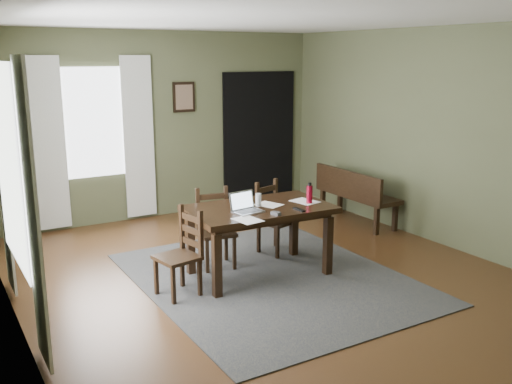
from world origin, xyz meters
TOP-DOWN VIEW (x-y plane):
  - ground at (0.00, 0.00)m, footprint 5.00×6.00m
  - room_shell at (0.00, 0.00)m, footprint 5.02×6.02m
  - rug at (0.00, 0.00)m, footprint 2.60×3.20m
  - dining_table at (-0.04, 0.17)m, footprint 1.57×0.99m
  - chair_end at (-0.98, 0.10)m, footprint 0.45×0.44m
  - chair_back_left at (-0.32, 0.65)m, footprint 0.45×0.45m
  - chair_back_right at (0.49, 0.71)m, footprint 0.46×0.46m
  - bench at (2.15, 1.18)m, footprint 0.44×1.38m
  - laptop at (-0.26, 0.07)m, footprint 0.33×0.27m
  - computer_mouse at (-0.07, -0.20)m, footprint 0.08×0.11m
  - tv_remote at (0.24, -0.18)m, footprint 0.05×0.17m
  - drinking_glass at (-0.03, 0.20)m, footprint 0.07×0.07m
  - water_bottle at (0.51, 0.01)m, footprint 0.08×0.08m
  - paper_a at (-0.40, -0.21)m, footprint 0.25×0.30m
  - paper_c at (0.09, 0.18)m, footprint 0.29×0.32m
  - paper_d at (0.51, 0.10)m, footprint 0.28×0.33m
  - window_left at (-2.47, 0.20)m, footprint 0.01×1.30m
  - window_back at (-1.00, 2.97)m, footprint 1.00×0.01m
  - curtain_left_near at (-2.44, -0.62)m, footprint 0.03×0.48m
  - curtain_left_far at (-2.44, 1.02)m, footprint 0.03×0.48m
  - curtain_back_left at (-1.62, 2.94)m, footprint 0.44×0.03m
  - curtain_back_right at (-0.38, 2.94)m, footprint 0.44×0.03m
  - framed_picture at (0.35, 2.97)m, footprint 0.34×0.03m
  - doorway_back at (1.65, 2.97)m, footprint 1.30×0.03m

SIDE VIEW (x-z plane):
  - ground at x=0.00m, z-range -0.01..0.00m
  - rug at x=0.00m, z-range 0.00..0.01m
  - chair_back_right at x=0.49m, z-range -0.01..0.86m
  - chair_end at x=-0.98m, z-range -0.01..0.87m
  - chair_back_left at x=-0.32m, z-range -0.01..0.88m
  - bench at x=2.15m, z-range 0.08..0.85m
  - dining_table at x=-0.04m, z-range 0.30..1.06m
  - paper_c at x=0.09m, z-range 0.77..0.77m
  - paper_a at x=-0.40m, z-range 0.77..0.77m
  - paper_d at x=0.51m, z-range 0.77..0.77m
  - tv_remote at x=0.24m, z-range 0.77..0.79m
  - computer_mouse at x=-0.07m, z-range 0.77..0.80m
  - laptop at x=-0.26m, z-range 0.72..0.93m
  - drinking_glass at x=-0.03m, z-range 0.77..0.91m
  - water_bottle at x=0.51m, z-range 0.76..0.99m
  - doorway_back at x=1.65m, z-range 0.00..2.10m
  - curtain_left_near at x=-2.44m, z-range 0.05..2.35m
  - curtain_left_far at x=-2.44m, z-range 0.05..2.35m
  - curtain_back_left at x=-1.62m, z-range 0.05..2.35m
  - curtain_back_right at x=-0.38m, z-range 0.05..2.35m
  - window_left at x=-2.47m, z-range 0.60..2.30m
  - window_back at x=-1.00m, z-range 0.70..2.20m
  - framed_picture at x=0.35m, z-range 1.53..1.97m
  - room_shell at x=0.00m, z-range 0.45..3.16m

